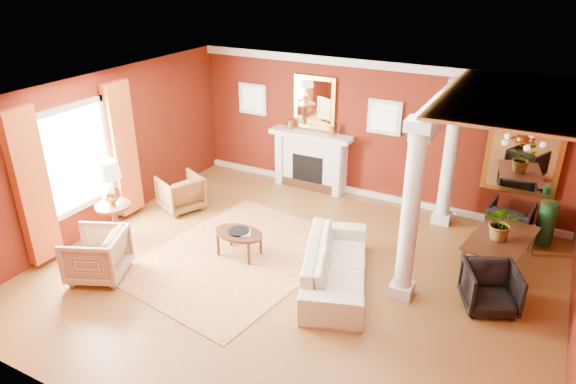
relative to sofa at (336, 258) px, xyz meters
The scene contains 27 objects.
ground 0.83m from the sofa, 169.65° to the right, with size 8.00×8.00×0.00m, color brown.
room_shell 1.70m from the sofa, 169.65° to the right, with size 8.04×7.04×2.92m.
fireplace 3.76m from the sofa, 121.74° to the left, with size 1.85×0.42×1.29m.
overmantel_mirror 4.13m from the sofa, 120.67° to the left, with size 0.95×0.07×1.15m.
flank_window_left 5.04m from the sofa, 136.54° to the left, with size 0.70×0.07×0.70m.
flank_window_right 3.62m from the sofa, 97.25° to the left, with size 0.70×0.07×0.70m.
left_window 4.73m from the sofa, behind, with size 0.21×2.55×2.60m.
column_front 1.42m from the sofa, ahead, with size 0.36×0.36×2.80m.
column_back 3.20m from the sofa, 70.39° to the left, with size 0.36×0.36×2.80m.
header_beam 2.98m from the sofa, 60.02° to the left, with size 0.30×3.20×0.32m, color silver.
amber_ceiling 3.63m from the sofa, 36.79° to the left, with size 2.30×3.40×0.04m, color #CC883C.
dining_mirror 4.15m from the sofa, 56.25° to the left, with size 1.30×0.07×1.70m.
chandelier 3.31m from the sofa, 37.00° to the left, with size 0.60×0.62×0.75m.
crown_trim 4.14m from the sofa, 101.44° to the left, with size 8.00×0.08×0.16m, color silver.
base_trim 3.43m from the sofa, 101.44° to the left, with size 8.00×0.08×0.12m, color silver.
rug 1.86m from the sofa, behind, with size 2.72×3.63×0.01m, color maroon.
sofa is the anchor object (origin of this frame).
armchair_leopard 3.96m from the sofa, 165.83° to the left, with size 0.78×0.73×0.80m, color black.
armchair_stripe 3.82m from the sofa, 155.07° to the right, with size 0.86×0.80×0.88m, color tan.
coffee_table 1.80m from the sofa, behind, with size 0.89×0.89×0.45m.
coffee_book 1.76m from the sofa, behind, with size 0.18×0.02×0.25m, color black.
side_table 4.15m from the sofa, behind, with size 0.62×0.62×1.55m.
dining_table 2.82m from the sofa, 37.83° to the left, with size 1.53×0.54×0.86m, color black.
dining_chair_near 2.29m from the sofa, 11.81° to the left, with size 0.73×0.68×0.75m, color black.
dining_chair_far 3.61m from the sofa, 51.80° to the left, with size 0.73×0.68×0.75m, color black.
green_urn 4.03m from the sofa, 45.52° to the left, with size 0.35×0.35×0.83m.
potted_plant 2.81m from the sofa, 37.50° to the left, with size 0.53×0.59×0.46m, color #26591E.
Camera 1 is at (3.20, -6.27, 4.74)m, focal length 32.00 mm.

